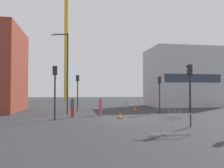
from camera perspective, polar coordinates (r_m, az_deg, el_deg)
The scene contains 16 objects.
ground at distance 18.58m, azimuth 3.49°, elevation -8.59°, with size 160.00×160.00×0.00m, color #333335.
office_block at distance 37.26m, azimuth 16.23°, elevation 1.47°, with size 9.71×7.29×8.60m.
construction_crane at distance 57.26m, azimuth -10.92°, elevation 12.63°, with size 1.42×17.68×25.13m.
streetlamp_tall at distance 23.79m, azimuth -11.08°, elevation 4.09°, with size 1.78×0.56×7.94m.
traffic_light_near at distance 26.99m, azimuth -8.28°, elevation -0.70°, with size 0.37×0.37×4.05m.
traffic_light_island at distance 15.48m, azimuth 18.17°, elevation -0.20°, with size 0.39×0.30×3.86m.
traffic_light_far at distance 24.49m, azimuth 11.33°, elevation -1.05°, with size 0.31×0.39×3.71m.
traffic_light_crosswalk at distance 18.75m, azimuth -13.55°, elevation 0.03°, with size 0.39×0.32×4.16m.
pedestrian_walking at distance 20.34m, azimuth -9.48°, elevation -5.22°, with size 0.34×0.34×1.68m.
pedestrian_waiting at distance 22.13m, azimuth -2.73°, elevation -4.97°, with size 0.34×0.34×1.68m.
safety_barrier_front at distance 12.33m, azimuth 13.99°, elevation -9.32°, with size 2.20×0.07×1.08m.
safety_barrier_right_run at distance 28.57m, azimuth -2.41°, elevation -5.10°, with size 0.19×2.49×1.08m.
safety_barrier_left_run at distance 31.93m, azimuth 3.61°, elevation -4.76°, with size 0.17×2.01×1.08m.
safety_barrier_rear at distance 20.66m, azimuth 14.75°, elevation -6.29°, with size 0.22×2.04×1.08m.
traffic_cone_by_barrier at distance 19.49m, azimuth 1.92°, elevation -7.63°, with size 0.47×0.47×0.48m.
traffic_cone_striped at distance 27.16m, azimuth 5.55°, elevation -5.95°, with size 0.52×0.52×0.53m.
Camera 1 is at (-4.19, -17.97, 2.17)m, focal length 38.09 mm.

